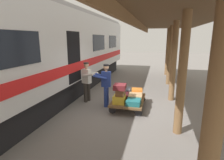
# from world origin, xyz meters

# --- Properties ---
(ground_plane) EXTENTS (60.00, 60.00, 0.00)m
(ground_plane) POSITION_xyz_m (0.00, 0.00, 0.00)
(ground_plane) COLOR slate
(platform_canopy) EXTENTS (3.20, 15.74, 3.56)m
(platform_canopy) POSITION_xyz_m (-1.77, 0.00, 3.25)
(platform_canopy) COLOR brown
(platform_canopy) RESTS_ON ground_plane
(train_car) EXTENTS (3.03, 18.09, 4.00)m
(train_car) POSITION_xyz_m (3.55, 0.00, 2.06)
(train_car) COLOR silver
(train_car) RESTS_ON ground_plane
(luggage_cart) EXTENTS (1.22, 1.89, 0.35)m
(luggage_cart) POSITION_xyz_m (-0.13, -0.13, 0.30)
(luggage_cart) COLOR brown
(luggage_cart) RESTS_ON ground_plane
(suitcase_tan_vintage) EXTENTS (0.56, 0.63, 0.22)m
(suitcase_tan_vintage) POSITION_xyz_m (-0.40, -0.13, 0.45)
(suitcase_tan_vintage) COLOR tan
(suitcase_tan_vintage) RESTS_ON luggage_cart
(suitcase_teal_softside) EXTENTS (0.50, 0.62, 0.19)m
(suitcase_teal_softside) POSITION_xyz_m (-0.40, 0.39, 0.44)
(suitcase_teal_softside) COLOR #1E666B
(suitcase_teal_softside) RESTS_ON luggage_cart
(suitcase_burgundy_valise) EXTENTS (0.56, 0.62, 0.22)m
(suitcase_burgundy_valise) POSITION_xyz_m (0.14, -0.13, 0.45)
(suitcase_burgundy_valise) COLOR maroon
(suitcase_burgundy_valise) RESTS_ON luggage_cart
(suitcase_orange_carryall) EXTENTS (0.49, 0.51, 0.29)m
(suitcase_orange_carryall) POSITION_xyz_m (-0.40, -0.65, 0.49)
(suitcase_orange_carryall) COLOR #CC6B23
(suitcase_orange_carryall) RESTS_ON luggage_cart
(suitcase_slate_roller) EXTENTS (0.55, 0.57, 0.29)m
(suitcase_slate_roller) POSITION_xyz_m (0.14, -0.65, 0.49)
(suitcase_slate_roller) COLOR #4C515B
(suitcase_slate_roller) RESTS_ON luggage_cart
(suitcase_yellow_case) EXTENTS (0.44, 0.51, 0.28)m
(suitcase_yellow_case) POSITION_xyz_m (0.14, 0.39, 0.49)
(suitcase_yellow_case) COLOR gold
(suitcase_yellow_case) RESTS_ON luggage_cart
(suitcase_brown_leather) EXTENTS (0.31, 0.38, 0.25)m
(suitcase_brown_leather) POSITION_xyz_m (0.10, 0.37, 0.75)
(suitcase_brown_leather) COLOR brown
(suitcase_brown_leather) RESTS_ON suitcase_yellow_case
(suitcase_maroon_trunk) EXTENTS (0.45, 0.51, 0.19)m
(suitcase_maroon_trunk) POSITION_xyz_m (0.12, 0.41, 0.97)
(suitcase_maroon_trunk) COLOR maroon
(suitcase_maroon_trunk) RESTS_ON suitcase_brown_leather
(porter_in_overalls) EXTENTS (0.70, 0.47, 1.70)m
(porter_in_overalls) POSITION_xyz_m (0.78, -0.06, 0.93)
(porter_in_overalls) COLOR navy
(porter_in_overalls) RESTS_ON ground_plane
(porter_by_door) EXTENTS (0.73, 0.56, 1.70)m
(porter_by_door) POSITION_xyz_m (1.71, -0.39, 0.93)
(porter_by_door) COLOR #332D28
(porter_by_door) RESTS_ON ground_plane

